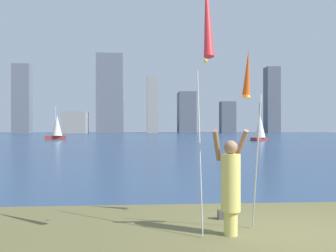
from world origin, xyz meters
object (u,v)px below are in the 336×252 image
bag (224,215)px  sailboat_2 (260,128)px  kite_flag_left (207,20)px  sailboat_0 (57,127)px  kite_flag_right (248,78)px  person (231,183)px

bag → sailboat_2: size_ratio=0.05×
kite_flag_left → sailboat_0: 51.37m
kite_flag_left → bag: kite_flag_left is taller
kite_flag_right → sailboat_2: (14.07, 42.69, -1.14)m
person → kite_flag_right: (0.51, 0.72, 1.91)m
person → sailboat_0: size_ratio=0.38×
sailboat_0 → person: bearing=-74.7°
kite_flag_left → sailboat_0: size_ratio=0.90×
kite_flag_left → sailboat_2: bearing=71.0°
sailboat_0 → sailboat_2: 28.63m
person → kite_flag_left: bearing=-136.2°
bag → kite_flag_right: bearing=-45.7°
kite_flag_right → bag: (-0.38, 0.39, -2.71)m
kite_flag_left → bag: size_ratio=18.17×
kite_flag_right → bag: kite_flag_right is taller
kite_flag_left → sailboat_2: sailboat_2 is taller
sailboat_2 → kite_flag_right: bearing=-108.2°
bag → kite_flag_left: bearing=-111.2°
kite_flag_left → sailboat_2: (15.09, 43.94, -1.89)m
sailboat_0 → sailboat_2: size_ratio=0.95×
person → kite_flag_right: size_ratio=0.55×
bag → person: bearing=-96.7°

